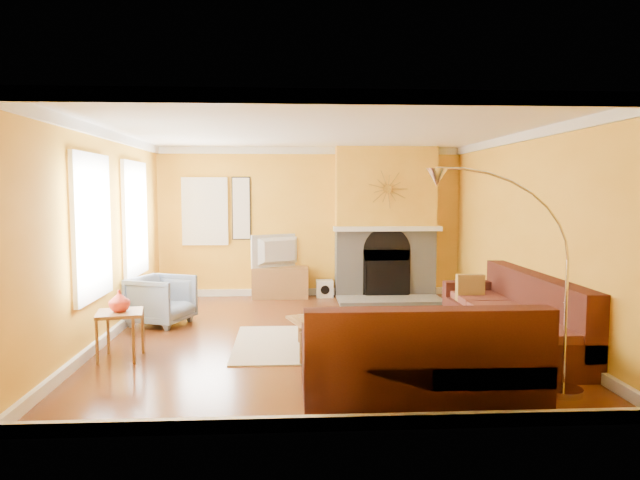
{
  "coord_description": "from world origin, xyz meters",
  "views": [
    {
      "loc": [
        -0.42,
        -7.4,
        1.93
      ],
      "look_at": [
        0.03,
        0.4,
        1.24
      ],
      "focal_mm": 32.0,
      "sensor_mm": 36.0,
      "label": 1
    }
  ],
  "objects": [
    {
      "name": "ceiling",
      "position": [
        0.0,
        0.0,
        2.71
      ],
      "size": [
        5.5,
        6.0,
        0.02
      ],
      "primitive_type": "cube",
      "color": "white",
      "rests_on": "ground"
    },
    {
      "name": "hearth",
      "position": [
        1.35,
        2.25,
        0.03
      ],
      "size": [
        1.8,
        0.7,
        0.06
      ],
      "primitive_type": "cube",
      "color": "gray",
      "rests_on": "floor"
    },
    {
      "name": "crown_molding",
      "position": [
        0.0,
        0.0,
        2.64
      ],
      "size": [
        5.5,
        6.0,
        0.12
      ],
      "primitive_type": null,
      "color": "white",
      "rests_on": "ceiling"
    },
    {
      "name": "wall_art",
      "position": [
        -1.25,
        2.97,
        1.6
      ],
      "size": [
        0.34,
        0.04,
        1.14
      ],
      "primitive_type": "cube",
      "color": "white",
      "rests_on": "wall_back"
    },
    {
      "name": "mantel",
      "position": [
        1.35,
        2.56,
        1.25
      ],
      "size": [
        1.92,
        0.22,
        0.08
      ],
      "primitive_type": "cube",
      "color": "white",
      "rests_on": "fireplace"
    },
    {
      "name": "subwoofer",
      "position": [
        0.25,
        2.8,
        0.15
      ],
      "size": [
        0.3,
        0.3,
        0.3
      ],
      "primitive_type": "cube",
      "color": "white",
      "rests_on": "floor"
    },
    {
      "name": "coffee_table",
      "position": [
        0.18,
        -0.79,
        0.2
      ],
      "size": [
        1.26,
        1.26,
        0.4
      ],
      "primitive_type": null,
      "rotation": [
        0.0,
        0.0,
        0.31
      ],
      "color": "white",
      "rests_on": "floor"
    },
    {
      "name": "vase",
      "position": [
        -2.33,
        -0.89,
        0.67
      ],
      "size": [
        0.31,
        0.31,
        0.25
      ],
      "primitive_type": "imported",
      "rotation": [
        0.0,
        0.0,
        0.36
      ],
      "color": "red",
      "rests_on": "side_table"
    },
    {
      "name": "sectional_sofa",
      "position": [
        1.23,
        -0.98,
        0.45
      ],
      "size": [
        3.03,
        3.45,
        0.9
      ],
      "primitive_type": null,
      "color": "#491E17",
      "rests_on": "floor"
    },
    {
      "name": "media_console",
      "position": [
        -0.55,
        2.76,
        0.28
      ],
      "size": [
        1.0,
        0.45,
        0.55
      ],
      "primitive_type": "cube",
      "color": "olive",
      "rests_on": "floor"
    },
    {
      "name": "wall_left",
      "position": [
        -2.76,
        0.0,
        1.35
      ],
      "size": [
        0.02,
        6.0,
        2.7
      ],
      "primitive_type": "cube",
      "color": "yellow",
      "rests_on": "ground"
    },
    {
      "name": "window_back",
      "position": [
        -1.9,
        2.96,
        1.55
      ],
      "size": [
        0.82,
        0.06,
        1.22
      ],
      "primitive_type": "cube",
      "color": "white",
      "rests_on": "wall_back"
    },
    {
      "name": "floor",
      "position": [
        0.0,
        0.0,
        -0.01
      ],
      "size": [
        5.5,
        6.0,
        0.02
      ],
      "primitive_type": "cube",
      "color": "brown",
      "rests_on": "ground"
    },
    {
      "name": "armchair",
      "position": [
        -2.23,
        0.78,
        0.35
      ],
      "size": [
        1.0,
        0.99,
        0.71
      ],
      "primitive_type": "imported",
      "rotation": [
        0.0,
        0.0,
        1.19
      ],
      "color": "slate",
      "rests_on": "floor"
    },
    {
      "name": "wall_back",
      "position": [
        0.0,
        3.01,
        1.35
      ],
      "size": [
        5.5,
        0.02,
        2.7
      ],
      "primitive_type": "cube",
      "color": "yellow",
      "rests_on": "ground"
    },
    {
      "name": "arc_lamp",
      "position": [
        1.61,
        -2.28,
        1.06
      ],
      "size": [
        1.35,
        0.36,
        2.12
      ],
      "primitive_type": null,
      "color": "silver",
      "rests_on": "floor"
    },
    {
      "name": "window_left_far",
      "position": [
        -2.72,
        -0.6,
        1.5
      ],
      "size": [
        0.06,
        1.22,
        1.72
      ],
      "primitive_type": "cube",
      "color": "white",
      "rests_on": "wall_left"
    },
    {
      "name": "book",
      "position": [
        0.03,
        -0.69,
        0.41
      ],
      "size": [
        0.28,
        0.32,
        0.03
      ],
      "primitive_type": "imported",
      "rotation": [
        0.0,
        0.0,
        0.35
      ],
      "color": "white",
      "rests_on": "coffee_table"
    },
    {
      "name": "wall_front",
      "position": [
        0.0,
        -3.01,
        1.35
      ],
      "size": [
        5.5,
        0.02,
        2.7
      ],
      "primitive_type": "cube",
      "color": "yellow",
      "rests_on": "ground"
    },
    {
      "name": "baseboard",
      "position": [
        0.0,
        0.0,
        0.06
      ],
      "size": [
        5.5,
        6.0,
        0.12
      ],
      "primitive_type": null,
      "color": "white",
      "rests_on": "floor"
    },
    {
      "name": "wall_right",
      "position": [
        2.76,
        0.0,
        1.35
      ],
      "size": [
        0.02,
        6.0,
        2.7
      ],
      "primitive_type": "cube",
      "color": "yellow",
      "rests_on": "ground"
    },
    {
      "name": "tv",
      "position": [
        -0.55,
        2.76,
        0.84
      ],
      "size": [
        0.96,
        0.6,
        0.59
      ],
      "primitive_type": "imported",
      "rotation": [
        0.0,
        0.0,
        3.64
      ],
      "color": "black",
      "rests_on": "media_console"
    },
    {
      "name": "rug",
      "position": [
        0.11,
        -0.37,
        0.01
      ],
      "size": [
        2.4,
        1.8,
        0.02
      ],
      "primitive_type": "cube",
      "color": "beige",
      "rests_on": "floor"
    },
    {
      "name": "window_left_near",
      "position": [
        -2.72,
        1.3,
        1.5
      ],
      "size": [
        0.06,
        1.22,
        1.72
      ],
      "primitive_type": "cube",
      "color": "white",
      "rests_on": "wall_left"
    },
    {
      "name": "fireplace",
      "position": [
        1.35,
        2.8,
        1.35
      ],
      "size": [
        1.8,
        0.4,
        2.7
      ],
      "primitive_type": null,
      "color": "gray",
      "rests_on": "floor"
    },
    {
      "name": "side_table",
      "position": [
        -2.33,
        -0.89,
        0.28
      ],
      "size": [
        0.59,
        0.59,
        0.55
      ],
      "primitive_type": null,
      "rotation": [
        0.0,
        0.0,
        0.21
      ],
      "color": "olive",
      "rests_on": "floor"
    },
    {
      "name": "sunburst",
      "position": [
        1.35,
        2.57,
        1.95
      ],
      "size": [
        0.7,
        0.04,
        0.7
      ],
      "primitive_type": null,
      "color": "olive",
      "rests_on": "fireplace"
    }
  ]
}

